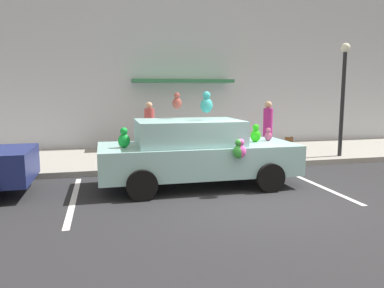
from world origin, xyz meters
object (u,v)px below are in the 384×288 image
plush_covered_car (196,152)px  street_lamp_post (343,87)px  teddy_bear_on_sidewalk (289,148)px  pedestrian_near_shopfront (150,130)px  pedestrian_walking_past (268,129)px

plush_covered_car → street_lamp_post: (5.23, 2.02, 1.52)m
teddy_bear_on_sidewalk → plush_covered_car: bearing=-150.1°
street_lamp_post → pedestrian_near_shopfront: (-5.83, 1.70, -1.38)m
plush_covered_car → pedestrian_walking_past: (3.25, 3.12, 0.16)m
street_lamp_post → teddy_bear_on_sidewalk: bearing=-178.2°
plush_covered_car → pedestrian_walking_past: 4.50m
teddy_bear_on_sidewalk → pedestrian_near_shopfront: 4.41m
plush_covered_car → teddy_bear_on_sidewalk: plush_covered_car is taller
street_lamp_post → plush_covered_car: bearing=-158.9°
plush_covered_car → pedestrian_walking_past: size_ratio=2.64×
plush_covered_car → pedestrian_walking_past: plush_covered_car is taller
plush_covered_car → teddy_bear_on_sidewalk: size_ratio=6.68×
teddy_bear_on_sidewalk → pedestrian_walking_past: pedestrian_walking_past is taller
plush_covered_car → pedestrian_near_shopfront: size_ratio=2.66×
teddy_bear_on_sidewalk → street_lamp_post: (1.81, 0.06, 1.86)m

